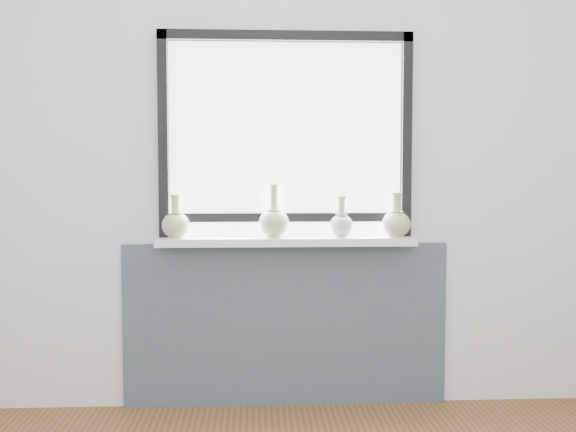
{
  "coord_description": "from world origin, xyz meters",
  "views": [
    {
      "loc": [
        -0.16,
        -1.55,
        1.22
      ],
      "look_at": [
        0.0,
        1.55,
        1.02
      ],
      "focal_mm": 40.0,
      "sensor_mm": 36.0,
      "label": 1
    }
  ],
  "objects_px": {
    "vase_d": "(396,222)",
    "vase_b": "(274,221)",
    "vase_a": "(176,223)",
    "windowsill": "(286,241)",
    "vase_c": "(341,223)"
  },
  "relations": [
    {
      "from": "vase_b",
      "to": "vase_c",
      "type": "xyz_separation_m",
      "value": [
        0.35,
        0.01,
        -0.01
      ]
    },
    {
      "from": "vase_a",
      "to": "vase_b",
      "type": "relative_size",
      "value": 0.82
    },
    {
      "from": "vase_b",
      "to": "vase_d",
      "type": "bearing_deg",
      "value": -2.93
    },
    {
      "from": "vase_b",
      "to": "vase_d",
      "type": "xyz_separation_m",
      "value": [
        0.62,
        -0.03,
        -0.01
      ]
    },
    {
      "from": "windowsill",
      "to": "vase_b",
      "type": "height_order",
      "value": "vase_b"
    },
    {
      "from": "windowsill",
      "to": "vase_b",
      "type": "bearing_deg",
      "value": 176.36
    },
    {
      "from": "vase_b",
      "to": "vase_d",
      "type": "relative_size",
      "value": 1.18
    },
    {
      "from": "windowsill",
      "to": "vase_d",
      "type": "xyz_separation_m",
      "value": [
        0.56,
        -0.03,
        0.1
      ]
    },
    {
      "from": "vase_d",
      "to": "vase_b",
      "type": "bearing_deg",
      "value": 177.07
    },
    {
      "from": "vase_a",
      "to": "vase_c",
      "type": "xyz_separation_m",
      "value": [
        0.84,
        0.02,
        -0.0
      ]
    },
    {
      "from": "vase_c",
      "to": "vase_d",
      "type": "distance_m",
      "value": 0.28
    },
    {
      "from": "vase_a",
      "to": "vase_d",
      "type": "bearing_deg",
      "value": -0.84
    },
    {
      "from": "vase_b",
      "to": "vase_c",
      "type": "height_order",
      "value": "vase_b"
    },
    {
      "from": "vase_a",
      "to": "vase_d",
      "type": "height_order",
      "value": "vase_d"
    },
    {
      "from": "vase_c",
      "to": "vase_b",
      "type": "bearing_deg",
      "value": -179.05
    }
  ]
}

